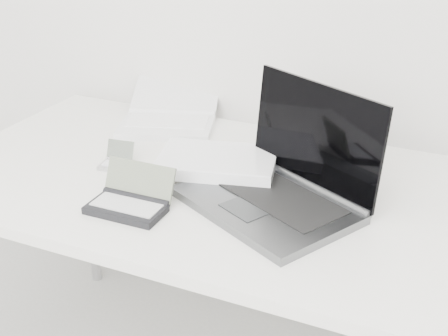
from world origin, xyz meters
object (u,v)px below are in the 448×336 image
at_px(palmtop_charcoal, 130,202).
at_px(laptop_large, 258,176).
at_px(netbook_open_white, 169,117).
at_px(desk, 241,202).

bearing_deg(palmtop_charcoal, laptop_large, 39.75).
bearing_deg(palmtop_charcoal, netbook_open_white, 108.84).
relative_size(laptop_large, netbook_open_white, 1.41).
bearing_deg(netbook_open_white, desk, -57.41).
relative_size(laptop_large, palmtop_charcoal, 3.36).
bearing_deg(laptop_large, netbook_open_white, 170.42).
distance_m(desk, laptop_large, 0.10).
bearing_deg(netbook_open_white, laptop_large, -55.38).
bearing_deg(desk, laptop_large, -17.49).
height_order(desk, palmtop_charcoal, palmtop_charcoal).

